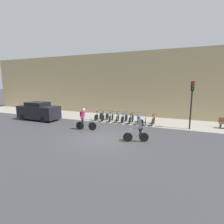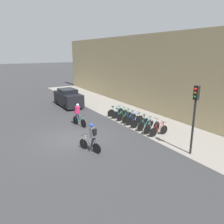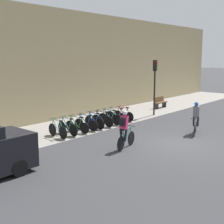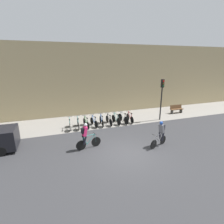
% 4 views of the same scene
% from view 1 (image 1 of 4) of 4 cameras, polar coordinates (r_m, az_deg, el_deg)
% --- Properties ---
extents(ground, '(200.00, 200.00, 0.00)m').
position_cam_1_polar(ground, '(12.20, -3.29, -8.63)').
color(ground, '#333335').
extents(kerb_strip, '(44.00, 4.50, 0.01)m').
position_cam_1_polar(kerb_strip, '(18.31, 5.93, -2.47)').
color(kerb_strip, gray).
rests_on(kerb_strip, ground).
extents(building_facade, '(44.00, 0.60, 7.23)m').
position_cam_1_polar(building_facade, '(20.37, 8.18, 8.94)').
color(building_facade, tan).
rests_on(building_facade, ground).
extents(cyclist_pink, '(1.71, 0.56, 1.78)m').
position_cam_1_polar(cyclist_pink, '(14.28, -9.18, -2.12)').
color(cyclist_pink, black).
rests_on(cyclist_pink, ground).
extents(cyclist_grey, '(1.56, 0.70, 1.75)m').
position_cam_1_polar(cyclist_grey, '(11.38, 8.75, -5.11)').
color(cyclist_grey, black).
rests_on(cyclist_grey, ground).
extents(parked_bike_0, '(0.46, 1.63, 0.97)m').
position_cam_1_polar(parked_bike_0, '(18.05, -4.35, -1.34)').
color(parked_bike_0, black).
rests_on(parked_bike_0, ground).
extents(parked_bike_1, '(0.46, 1.67, 0.97)m').
position_cam_1_polar(parked_bike_1, '(17.75, -2.35, -1.51)').
color(parked_bike_1, black).
rests_on(parked_bike_1, ground).
extents(parked_bike_2, '(0.46, 1.66, 0.95)m').
position_cam_1_polar(parked_bike_2, '(17.47, -0.28, -1.72)').
color(parked_bike_2, black).
rests_on(parked_bike_2, ground).
extents(parked_bike_3, '(0.47, 1.60, 0.95)m').
position_cam_1_polar(parked_bike_3, '(17.22, 1.85, -1.88)').
color(parked_bike_3, black).
rests_on(parked_bike_3, ground).
extents(parked_bike_4, '(0.46, 1.68, 0.97)m').
position_cam_1_polar(parked_bike_4, '(16.99, 4.04, -2.02)').
color(parked_bike_4, black).
rests_on(parked_bike_4, ground).
extents(parked_bike_5, '(0.46, 1.71, 0.96)m').
position_cam_1_polar(parked_bike_5, '(16.79, 6.29, -2.21)').
color(parked_bike_5, black).
rests_on(parked_bike_5, ground).
extents(parked_bike_6, '(0.46, 1.70, 0.97)m').
position_cam_1_polar(parked_bike_6, '(16.62, 8.59, -2.37)').
color(parked_bike_6, black).
rests_on(parked_bike_6, ground).
extents(parked_bike_7, '(0.49, 1.75, 0.99)m').
position_cam_1_polar(parked_bike_7, '(16.47, 10.94, -2.49)').
color(parked_bike_7, black).
rests_on(parked_bike_7, ground).
extents(parked_bike_8, '(0.46, 1.63, 0.96)m').
position_cam_1_polar(parked_bike_8, '(16.35, 13.31, -2.74)').
color(parked_bike_8, black).
rests_on(parked_bike_8, ground).
extents(traffic_light_pole, '(0.26, 0.30, 3.92)m').
position_cam_1_polar(traffic_light_pole, '(15.45, 24.61, 4.59)').
color(traffic_light_pole, black).
rests_on(traffic_light_pole, ground).
extents(parked_car, '(4.30, 1.84, 1.85)m').
position_cam_1_polar(parked_car, '(19.47, -22.81, 0.22)').
color(parked_car, black).
rests_on(parked_car, ground).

